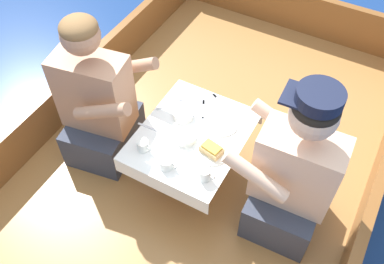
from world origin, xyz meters
TOP-DOWN VIEW (x-y plane):
  - ground_plane at (0.00, 0.00)m, footprint 60.00×60.00m
  - boat_deck at (0.00, 0.00)m, footprint 2.03×3.61m
  - gunwale_port at (-0.99, 0.00)m, footprint 0.06×3.61m
  - gunwale_starboard at (0.99, 0.00)m, footprint 0.06×3.61m
  - bow_coaming at (0.00, 1.77)m, footprint 1.91×0.06m
  - cockpit_table at (0.00, 0.07)m, footprint 0.56×0.68m
  - person_port at (-0.58, 0.00)m, footprint 0.57×0.51m
  - person_starboard at (0.58, 0.07)m, footprint 0.54×0.46m
  - plate_sandwich at (0.15, 0.01)m, footprint 0.18×0.18m
  - plate_bread at (0.12, 0.21)m, footprint 0.17×0.17m
  - sandwich at (0.15, 0.01)m, footprint 0.13×0.10m
  - bowl_port_near at (-0.10, 0.16)m, footprint 0.11×0.11m
  - bowl_starboard_near at (-0.01, 0.02)m, footprint 0.11×0.11m
  - coffee_cup_port at (-0.01, -0.18)m, footprint 0.10×0.07m
  - coffee_cup_starboard at (-0.17, -0.14)m, footprint 0.09×0.06m
  - coffee_cup_center at (0.19, -0.15)m, footprint 0.09×0.06m
  - utensil_spoon_center at (-0.21, 0.23)m, footprint 0.10×0.15m
  - utensil_fork_starboard at (0.02, 0.37)m, footprint 0.16×0.10m
  - utensil_knife_port at (-0.03, 0.20)m, footprint 0.17×0.05m
  - utensil_fork_port at (-0.03, 0.27)m, footprint 0.09×0.16m
  - utensil_spoon_starboard at (0.19, 0.17)m, footprint 0.11×0.15m
  - utensil_knife_starboard at (-0.21, -0.00)m, footprint 0.17×0.02m

SIDE VIEW (x-z plane):
  - ground_plane at x=0.00m, z-range 0.00..0.00m
  - boat_deck at x=0.00m, z-range 0.00..0.33m
  - gunwale_port at x=-0.99m, z-range 0.33..0.62m
  - gunwale_starboard at x=0.99m, z-range 0.33..0.62m
  - bow_coaming at x=0.00m, z-range 0.33..0.66m
  - cockpit_table at x=0.00m, z-range 0.47..0.86m
  - utensil_fork_starboard at x=0.02m, z-range 0.72..0.72m
  - utensil_knife_port at x=-0.03m, z-range 0.72..0.72m
  - utensil_fork_port at x=-0.03m, z-range 0.72..0.72m
  - utensil_knife_starboard at x=-0.21m, z-range 0.72..0.72m
  - utensil_spoon_center at x=-0.21m, z-range 0.72..0.72m
  - utensil_spoon_starboard at x=0.19m, z-range 0.72..0.72m
  - plate_sandwich at x=0.15m, z-range 0.72..0.73m
  - plate_bread at x=0.12m, z-range 0.72..0.73m
  - person_port at x=-0.58m, z-range 0.23..1.22m
  - person_starboard at x=0.58m, z-range 0.24..1.24m
  - bowl_starboard_near at x=-0.01m, z-range 0.72..0.76m
  - bowl_port_near at x=-0.10m, z-range 0.72..0.76m
  - coffee_cup_port at x=-0.01m, z-range 0.72..0.77m
  - sandwich at x=0.15m, z-range 0.72..0.77m
  - coffee_cup_starboard at x=-0.17m, z-range 0.72..0.78m
  - coffee_cup_center at x=0.19m, z-range 0.72..0.79m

